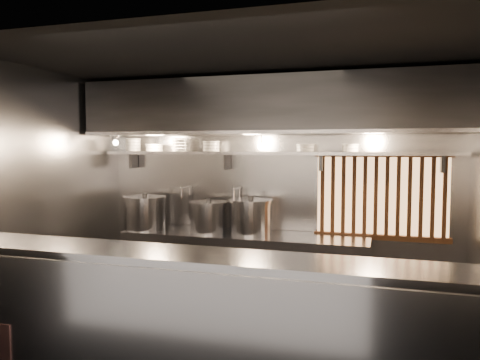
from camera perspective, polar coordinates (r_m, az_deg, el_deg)
The scene contains 22 objects.
floor at distance 4.88m, azimuth -0.00°, elevation -19.57°, with size 4.50×4.50×0.00m, color black.
ceiling at distance 4.55m, azimuth -0.00°, elevation 14.72°, with size 4.50×4.50×0.00m, color black.
wall_back at distance 5.95m, azimuth 4.24°, elevation -1.33°, with size 4.50×4.50×0.00m, color gray.
wall_left at distance 5.59m, azimuth -22.63°, elevation -1.98°, with size 3.00×3.00×0.00m, color gray.
serving_counter at distance 3.83m, azimuth -4.41°, elevation -17.26°, with size 4.50×0.56×1.13m.
cooking_bench at distance 5.84m, azimuth 0.44°, elevation -10.90°, with size 3.00×0.70×0.90m, color #9F9FA5.
bowl_shelf at distance 5.75m, azimuth 3.87°, elevation 3.27°, with size 4.40×0.34×0.04m, color #9F9FA5.
exhaust_hood at distance 5.55m, azimuth 3.37°, elevation 8.87°, with size 4.40×0.81×0.65m.
wood_screen at distance 5.76m, azimuth 16.85°, elevation -1.87°, with size 1.56×0.09×1.04m.
faucet_left at distance 6.19m, azimuth -6.48°, elevation -2.00°, with size 0.04×0.30×0.50m.
faucet_right at distance 5.95m, azimuth -0.29°, elevation -2.23°, with size 0.04×0.30×0.50m.
heat_lamp at distance 6.05m, azimuth -15.05°, elevation 4.96°, with size 0.25×0.35×0.20m.
pendant_bulb at distance 5.66m, azimuth 2.60°, elevation 4.10°, with size 0.09×0.09×0.19m.
stock_pot_left at distance 6.17m, azimuth -11.51°, elevation -3.90°, with size 0.61×0.61×0.46m.
stock_pot_mid at distance 5.82m, azimuth -3.85°, elevation -4.49°, with size 0.57×0.57×0.42m.
stock_pot_right at distance 5.72m, azimuth 1.33°, elevation -4.45°, with size 0.64×0.64×0.46m.
bowl_stack_0 at distance 6.46m, azimuth -12.88°, elevation 4.20°, with size 0.21×0.21×0.17m.
bowl_stack_1 at distance 6.31m, azimuth -10.41°, elevation 3.89°, with size 0.24×0.24×0.09m.
bowl_stack_2 at distance 6.14m, azimuth -7.20°, elevation 4.28°, with size 0.24×0.24×0.17m.
bowl_stack_3 at distance 5.98m, azimuth -3.52°, elevation 4.13°, with size 0.22×0.22×0.13m.
bowl_stack_4 at distance 5.67m, azimuth 7.98°, elevation 3.91°, with size 0.22×0.22×0.09m.
bowl_stack_5 at distance 5.61m, azimuth 13.28°, elevation 3.84°, with size 0.20×0.20×0.09m.
Camera 1 is at (1.31, -4.28, 1.96)m, focal length 35.00 mm.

